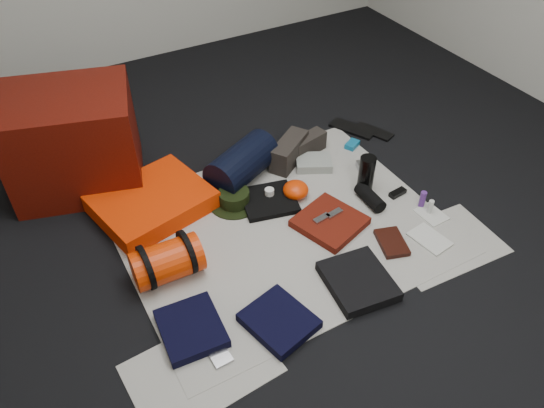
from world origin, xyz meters
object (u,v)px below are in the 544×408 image
navy_duffel (242,164)px  compact_camera (365,165)px  sleeping_pad (152,202)px  water_bottle (366,174)px  red_cabinet (73,141)px  paperback_book (392,242)px  stuff_sack (167,262)px

navy_duffel → compact_camera: (0.68, -0.26, -0.09)m
sleeping_pad → navy_duffel: (0.54, -0.00, 0.06)m
water_bottle → red_cabinet: bearing=147.4°
paperback_book → water_bottle: bearing=89.4°
red_cabinet → sleeping_pad: bearing=-43.3°
compact_camera → paperback_book: 0.64m
sleeping_pad → water_bottle: water_bottle is taller
water_bottle → compact_camera: size_ratio=2.27×
red_cabinet → paperback_book: 1.79m
compact_camera → paperback_book: bearing=-94.0°
sleeping_pad → paperback_book: (0.96, -0.85, -0.04)m
red_cabinet → compact_camera: (1.48, -0.70, -0.25)m
compact_camera → water_bottle: bearing=-107.2°
red_cabinet → water_bottle: bearing=-16.4°
stuff_sack → paperback_book: (1.05, -0.36, -0.08)m
navy_duffel → paperback_book: size_ratio=2.20×
stuff_sack → water_bottle: size_ratio=1.44×
stuff_sack → paperback_book: stuff_sack is taller
red_cabinet → compact_camera: 1.66m
red_cabinet → navy_duffel: size_ratio=1.56×
red_cabinet → navy_duffel: 0.93m
red_cabinet → navy_duffel: bearing=-12.7°
compact_camera → sleeping_pad: bearing=-171.4°
sleeping_pad → navy_duffel: 0.54m
paperback_book → stuff_sack: bearing=179.0°
stuff_sack → compact_camera: bearing=9.6°
water_bottle → paperback_book: water_bottle is taller
compact_camera → stuff_sack: bearing=-149.6°
stuff_sack → compact_camera: size_ratio=3.26×
stuff_sack → sleeping_pad: bearing=79.1°
red_cabinet → sleeping_pad: red_cabinet is taller
water_bottle → compact_camera: bearing=52.1°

